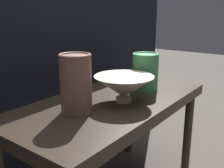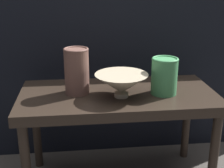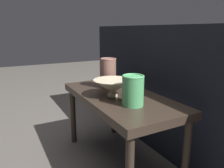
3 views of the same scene
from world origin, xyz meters
TOP-DOWN VIEW (x-y plane):
  - table at (0.00, 0.00)m, footprint 0.78×0.38m
  - couch_backdrop at (0.00, 0.52)m, footprint 1.64×0.50m
  - bowl at (0.01, -0.05)m, footprint 0.20×0.20m
  - vase_textured_left at (-0.16, 0.01)m, footprint 0.10×0.10m
  - vase_colorful_right at (0.18, -0.03)m, footprint 0.10×0.10m

SIDE VIEW (x-z plane):
  - table at x=0.00m, z-range 0.16..0.57m
  - couch_backdrop at x=0.00m, z-range 0.00..0.79m
  - bowl at x=0.01m, z-range 0.42..0.51m
  - vase_colorful_right at x=0.18m, z-range 0.42..0.56m
  - vase_textured_left at x=-0.16m, z-range 0.42..0.60m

